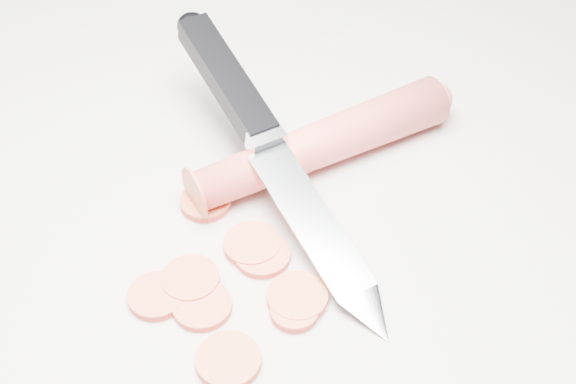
{
  "coord_description": "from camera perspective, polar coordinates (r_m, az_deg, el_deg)",
  "views": [
    {
      "loc": [
        0.07,
        -0.37,
        0.4
      ],
      "look_at": [
        0.04,
        0.0,
        0.02
      ],
      "focal_mm": 50.0,
      "sensor_mm": 36.0,
      "label": 1
    }
  ],
  "objects": [
    {
      "name": "ground",
      "position": [
        0.55,
        -4.14,
        -1.3
      ],
      "size": [
        2.4,
        2.4,
        0.0
      ],
      "primitive_type": "plane",
      "color": "beige",
      "rests_on": "ground"
    },
    {
      "name": "carrot_slice_1",
      "position": [
        0.47,
        -4.26,
        -11.86
      ],
      "size": [
        0.04,
        0.04,
        0.01
      ],
      "primitive_type": "cylinder",
      "color": "#DE5C36",
      "rests_on": "ground"
    },
    {
      "name": "carrot_slice_3",
      "position": [
        0.52,
        -1.84,
        -4.53
      ],
      "size": [
        0.04,
        0.04,
        0.01
      ],
      "primitive_type": "cylinder",
      "color": "#DE5C36",
      "rests_on": "ground"
    },
    {
      "name": "carrot_slice_0",
      "position": [
        0.5,
        -6.13,
        -8.05
      ],
      "size": [
        0.04,
        0.04,
        0.01
      ],
      "primitive_type": "cylinder",
      "color": "#DE5C36",
      "rests_on": "ground"
    },
    {
      "name": "carrot_slice_6",
      "position": [
        0.51,
        -6.95,
        -6.22
      ],
      "size": [
        0.04,
        0.04,
        0.01
      ],
      "primitive_type": "cylinder",
      "color": "#DE5C36",
      "rests_on": "ground"
    },
    {
      "name": "carrot",
      "position": [
        0.57,
        2.42,
        3.47
      ],
      "size": [
        0.18,
        0.14,
        0.03
      ],
      "primitive_type": "cylinder",
      "rotation": [
        1.57,
        0.0,
        -0.97
      ],
      "color": "#EA4F4A",
      "rests_on": "ground"
    },
    {
      "name": "kitchen_knife",
      "position": [
        0.54,
        -0.76,
        2.68
      ],
      "size": [
        0.19,
        0.25,
        0.08
      ],
      "primitive_type": null,
      "color": "silver",
      "rests_on": "ground"
    },
    {
      "name": "carrot_slice_4",
      "position": [
        0.5,
        0.68,
        -7.52
      ],
      "size": [
        0.04,
        0.04,
        0.01
      ],
      "primitive_type": "cylinder",
      "color": "#DE5C36",
      "rests_on": "ground"
    },
    {
      "name": "carrot_slice_5",
      "position": [
        0.56,
        -5.89,
        -0.72
      ],
      "size": [
        0.03,
        0.03,
        0.01
      ],
      "primitive_type": "cylinder",
      "color": "#DE5C36",
      "rests_on": "ground"
    },
    {
      "name": "carrot_slice_2",
      "position": [
        0.51,
        -9.33,
        -7.32
      ],
      "size": [
        0.04,
        0.04,
        0.01
      ],
      "primitive_type": "cylinder",
      "color": "#DE5C36",
      "rests_on": "ground"
    },
    {
      "name": "carrot_slice_8",
      "position": [
        0.53,
        -2.59,
        -3.77
      ],
      "size": [
        0.04,
        0.04,
        0.01
      ],
      "primitive_type": "cylinder",
      "color": "#DE5C36",
      "rests_on": "ground"
    },
    {
      "name": "carrot_slice_7",
      "position": [
        0.49,
        0.46,
        -8.48
      ],
      "size": [
        0.03,
        0.03,
        0.01
      ],
      "primitive_type": "cylinder",
      "color": "#DE5C36",
      "rests_on": "ground"
    }
  ]
}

